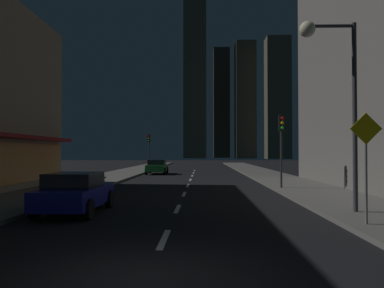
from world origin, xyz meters
name	(u,v)px	position (x,y,z in m)	size (l,w,h in m)	color
ground_plane	(193,175)	(0.00, 32.00, -0.05)	(78.00, 136.00, 0.10)	black
sidewalk_right	(263,174)	(7.00, 32.00, 0.07)	(4.00, 76.00, 0.15)	#605E59
sidewalk_left	(123,173)	(-7.00, 32.00, 0.07)	(4.00, 76.00, 0.15)	#605E59
lane_marking_center	(188,186)	(0.00, 18.80, 0.01)	(0.16, 43.80, 0.01)	silver
skyscraper_distant_tall	(195,71)	(-1.90, 137.32, 32.79)	(8.40, 6.97, 65.58)	brown
skyscraper_distant_mid	(221,103)	(8.67, 151.11, 22.27)	(6.50, 7.23, 44.53)	#373529
skyscraper_distant_short	(245,101)	(16.61, 135.24, 21.22)	(7.21, 8.99, 42.43)	#474335
skyscraper_distant_slender	(278,98)	(26.43, 124.60, 20.54)	(8.06, 7.18, 41.08)	brown
car_parked_near	(75,192)	(-3.60, 7.26, 0.74)	(1.98, 4.24, 1.45)	navy
car_parked_far	(157,167)	(-3.60, 32.02, 0.74)	(1.98, 4.24, 1.45)	#1E722D
fire_hydrant_far_left	(103,177)	(-5.90, 19.91, 0.45)	(0.42, 0.30, 0.65)	gold
traffic_light_near_right	(282,135)	(5.50, 15.77, 3.19)	(0.32, 0.48, 4.20)	#2D2D2D
traffic_light_far_left	(149,144)	(-5.50, 39.63, 3.19)	(0.32, 0.48, 4.20)	#2D2D2D
street_lamp_right	(330,69)	(5.38, 6.89, 5.07)	(1.96, 0.56, 6.58)	#38383D
pedestrian_crossing_sign	(366,158)	(5.60, 4.58, 2.02)	(0.91, 0.08, 3.15)	slate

